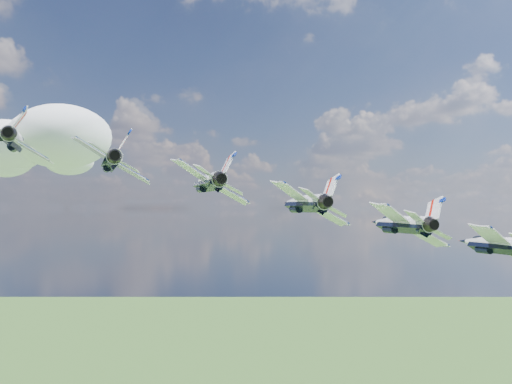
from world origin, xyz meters
TOP-DOWN VIEW (x-y plane):
  - cloud_far at (61.87, 228.96)m, footprint 64.55×50.72m
  - jet_0 at (-1.35, 28.45)m, footprint 15.25×17.57m
  - jet_1 at (8.14, 21.41)m, footprint 15.25×17.57m
  - jet_2 at (17.62, 14.37)m, footprint 15.25×17.57m
  - jet_3 at (27.11, 7.34)m, footprint 15.25×17.57m
  - jet_4 at (36.59, 0.30)m, footprint 15.25×17.57m
  - jet_5 at (46.07, -6.74)m, footprint 15.25×17.57m

SIDE VIEW (x-z plane):
  - jet_5 at x=46.07m, z-range 146.65..155.50m
  - jet_4 at x=36.59m, z-range 149.20..158.06m
  - jet_3 at x=27.11m, z-range 151.76..160.62m
  - jet_2 at x=17.62m, z-range 154.32..163.17m
  - jet_1 at x=8.14m, z-range 156.88..165.73m
  - jet_0 at x=-1.35m, z-range 159.43..168.29m
  - cloud_far at x=61.87m, z-range 171.92..197.28m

